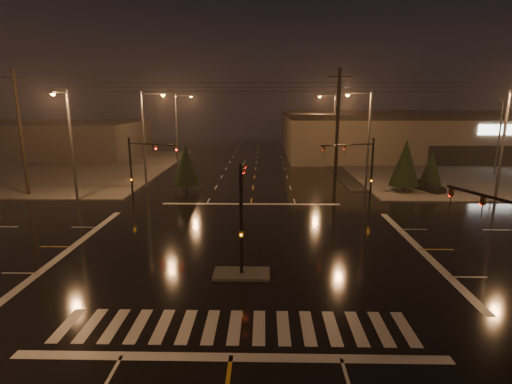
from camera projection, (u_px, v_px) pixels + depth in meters
ground at (245, 248)px, 25.21m from camera, size 140.00×140.00×0.00m
sidewalk_ne at (477, 169)px, 53.83m from camera, size 36.00×36.00×0.12m
sidewalk_nw at (38, 168)px, 55.03m from camera, size 36.00×36.00×0.12m
median_island at (242, 274)px, 21.30m from camera, size 3.00×1.60×0.15m
crosswalk at (235, 327)px, 16.44m from camera, size 15.00×2.60×0.01m
stop_bar_near at (231, 357)px, 14.49m from camera, size 16.00×0.50×0.01m
stop_bar_far at (251, 204)px, 35.93m from camera, size 16.00×0.50×0.01m
retail_building at (461, 132)px, 68.45m from camera, size 60.20×28.30×7.20m
commercial_block at (47, 139)px, 66.21m from camera, size 30.00×18.00×5.60m
signal_mast_median at (242, 203)px, 21.38m from camera, size 0.25×4.59×6.00m
signal_mast_ne at (361, 164)px, 34.05m from camera, size 4.84×1.86×6.00m
signal_mast_nw at (141, 164)px, 34.43m from camera, size 4.84×1.86×6.00m
signal_mast_se at (509, 251)px, 14.67m from camera, size 1.55×3.87×6.00m
streetlight_1 at (146, 133)px, 41.67m from camera, size 2.77×0.32×10.00m
streetlight_2 at (178, 124)px, 57.26m from camera, size 2.77×0.32×10.00m
streetlight_3 at (366, 135)px, 39.27m from camera, size 2.77×0.32×10.00m
streetlight_4 at (332, 123)px, 58.76m from camera, size 2.77×0.32×10.00m
streetlight_5 at (69, 139)px, 35.13m from camera, size 0.32×2.77×10.00m
streetlight_6 at (506, 140)px, 34.37m from camera, size 0.32×2.77×10.00m
utility_pole_0 at (21, 133)px, 37.92m from camera, size 2.20×0.32×12.00m
utility_pole_1 at (337, 133)px, 37.32m from camera, size 2.20×0.32×12.00m
conifer_0 at (405, 163)px, 39.99m from camera, size 2.97×2.97×5.34m
conifer_1 at (431, 167)px, 40.73m from camera, size 2.22×2.22×4.17m
conifer_3 at (186, 164)px, 40.28m from camera, size 2.71×2.71×4.93m
car_parked at (428, 185)px, 40.74m from camera, size 2.90×4.11×1.30m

